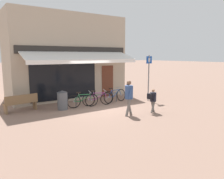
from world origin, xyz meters
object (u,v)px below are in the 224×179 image
at_px(bicycle_green, 83,100).
at_px(parking_sign, 149,73).
at_px(pedestrian_child, 153,98).
at_px(park_bench, 21,103).
at_px(pedestrian_adult, 129,94).
at_px(bicycle_purple, 98,99).
at_px(litter_bin, 62,100).
at_px(bicycle_blue, 115,96).

bearing_deg(bicycle_green, parking_sign, 3.36).
distance_m(bicycle_green, pedestrian_child, 3.72).
height_order(bicycle_green, park_bench, bicycle_green).
height_order(bicycle_green, pedestrian_adult, pedestrian_adult).
xyz_separation_m(bicycle_purple, pedestrian_adult, (0.19, -2.53, 0.62)).
height_order(parking_sign, park_bench, parking_sign).
height_order(bicycle_purple, litter_bin, litter_bin).
distance_m(bicycle_purple, bicycle_blue, 1.32).
bearing_deg(park_bench, bicycle_purple, -22.36).
bearing_deg(bicycle_green, bicycle_purple, 10.36).
relative_size(bicycle_green, bicycle_blue, 0.94).
relative_size(bicycle_green, bicycle_purple, 0.98).
distance_m(bicycle_green, pedestrian_adult, 2.85).
bearing_deg(pedestrian_child, park_bench, 143.22).
distance_m(bicycle_green, bicycle_purple, 0.91).
xyz_separation_m(bicycle_blue, parking_sign, (1.99, -0.79, 1.30)).
bearing_deg(pedestrian_adult, park_bench, 137.38).
xyz_separation_m(litter_bin, park_bench, (-1.87, 0.77, -0.05)).
relative_size(pedestrian_child, park_bench, 0.72).
xyz_separation_m(bicycle_blue, pedestrian_adult, (-1.13, -2.70, 0.61)).
distance_m(pedestrian_child, litter_bin, 4.60).
distance_m(bicycle_purple, litter_bin, 2.00).
xyz_separation_m(bicycle_purple, litter_bin, (-1.98, 0.24, 0.12)).
distance_m(litter_bin, park_bench, 2.02).
bearing_deg(litter_bin, park_bench, 157.48).
height_order(bicycle_blue, parking_sign, parking_sign).
xyz_separation_m(bicycle_purple, pedestrian_child, (1.44, -2.84, 0.33)).
bearing_deg(pedestrian_child, bicycle_purple, 116.20).
height_order(litter_bin, park_bench, litter_bin).
bearing_deg(litter_bin, bicycle_purple, -7.00).
height_order(bicycle_green, bicycle_blue, bicycle_blue).
bearing_deg(bicycle_green, pedestrian_child, -38.51).
bearing_deg(bicycle_purple, bicycle_green, -167.48).
xyz_separation_m(bicycle_purple, bicycle_blue, (1.31, 0.17, 0.00)).
distance_m(bicycle_purple, pedestrian_child, 3.20).
bearing_deg(bicycle_green, litter_bin, -179.33).
bearing_deg(bicycle_purple, pedestrian_adult, -71.53).
xyz_separation_m(pedestrian_adult, park_bench, (-4.03, 3.54, -0.54)).
bearing_deg(bicycle_blue, bicycle_green, 174.01).
bearing_deg(park_bench, bicycle_green, -26.20).
xyz_separation_m(pedestrian_adult, parking_sign, (3.11, 1.91, 0.69)).
height_order(pedestrian_adult, parking_sign, parking_sign).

